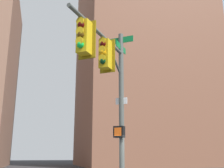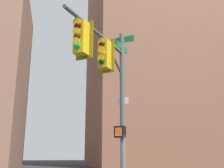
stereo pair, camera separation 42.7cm
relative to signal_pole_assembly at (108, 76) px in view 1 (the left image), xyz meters
name	(u,v)px [view 1 (the left image)]	position (x,y,z in m)	size (l,w,h in m)	color
signal_pole_assembly	(108,76)	(0.00, 0.00, 0.00)	(2.80, 3.49, 6.44)	#4C514C
building_brick_nearside	(141,21)	(-16.75, -39.19, 23.97)	(23.38, 20.29, 56.74)	brown
building_glass_tower	(158,30)	(-25.25, -49.76, 27.90)	(22.06, 26.17, 64.60)	#7A99B2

